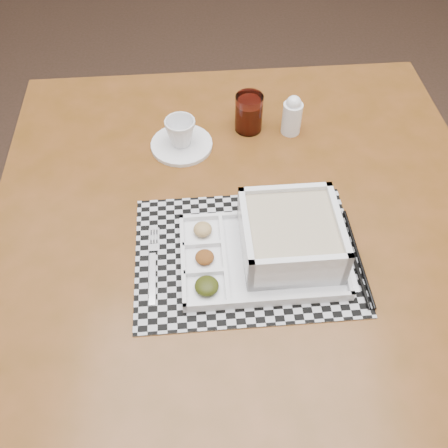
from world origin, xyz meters
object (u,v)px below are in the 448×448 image
(dining_table, at_px, (243,239))
(juice_glass, at_px, (249,114))
(cup, at_px, (181,132))
(creamer_bottle, at_px, (292,115))
(serving_tray, at_px, (282,242))

(dining_table, relative_size, juice_glass, 12.25)
(cup, xyz_separation_m, juice_glass, (0.16, 0.07, 0.00))
(dining_table, bearing_deg, juice_glass, 86.90)
(juice_glass, bearing_deg, creamer_bottle, -5.97)
(serving_tray, bearing_deg, juice_glass, 97.95)
(cup, bearing_deg, creamer_bottle, 36.19)
(cup, distance_m, juice_glass, 0.18)
(dining_table, distance_m, serving_tray, 0.18)
(juice_glass, bearing_deg, serving_tray, -82.05)
(juice_glass, xyz_separation_m, creamer_bottle, (0.11, -0.01, 0.01))
(dining_table, height_order, cup, cup)
(serving_tray, relative_size, creamer_bottle, 3.23)
(dining_table, distance_m, cup, 0.30)
(dining_table, xyz_separation_m, juice_glass, (0.02, 0.29, 0.13))
(serving_tray, height_order, juice_glass, serving_tray)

